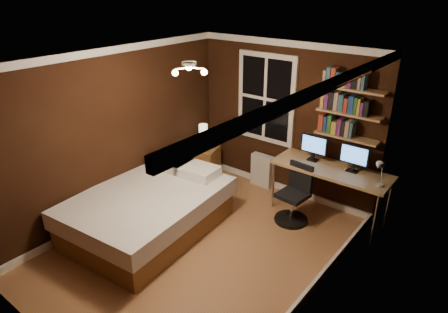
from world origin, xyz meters
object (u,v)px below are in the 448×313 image
Objects in this scene: radiator at (262,170)px; office_chair at (294,201)px; nightstand at (204,163)px; bed at (150,210)px; bedside_lamp at (203,136)px; desk at (331,172)px; monitor_left at (314,148)px; monitor_right at (354,158)px; desk_lamp at (380,173)px.

radiator is 1.17m from office_chair.
nightstand is 0.66× the size of office_chair.
bedside_lamp is at bearing 99.86° from bed.
office_chair is at bearing -6.80° from bedside_lamp.
bed is at bearing -74.84° from bedside_lamp.
bed is 2.18m from radiator.
desk is at bearing 40.33° from bed.
nightstand is 1.03× the size of radiator.
monitor_left is at bearing 165.96° from desk.
bed is at bearing -137.10° from monitor_right.
radiator is (0.51, 2.12, -0.03)m from bed.
nightstand is at bearing -172.45° from monitor_left.
monitor_right is at bearing 5.75° from bedside_lamp.
monitor_left is (0.99, -0.15, 0.73)m from radiator.
monitor_left is 0.94× the size of desk_lamp.
monitor_left is at bearing -8.50° from radiator.
monitor_left reaches higher than desk.
monitor_right is at bearing 17.18° from desk.
office_chair is (-1.08, -0.22, -0.71)m from desk_lamp.
desk_lamp is at bearing -30.93° from monitor_right.
bedside_lamp is 0.25× the size of desk.
radiator is 2.23m from desk_lamp.
monitor_left reaches higher than bed.
bed is 2.63× the size of office_chair.
office_chair is (1.96, -0.23, 0.03)m from nightstand.
nightstand is 0.51m from bedside_lamp.
radiator is 0.65× the size of office_chair.
bedside_lamp is at bearing -172.45° from monitor_left.
nightstand is at bearing -175.67° from desk.
nightstand is 3.13m from desk_lamp.
monitor_right is (2.58, 0.26, 0.72)m from nightstand.
bed is 2.97m from monitor_right.
desk_lamp reaches higher than office_chair.
radiator is 1.77m from monitor_right.
nightstand is at bearing 179.75° from desk_lamp.
monitor_right reaches higher than office_chair.
radiator is 1.31× the size of desk_lamp.
office_chair is at bearing -168.49° from desk_lamp.
nightstand reaches higher than radiator.
monitor_left is at bearing 180.00° from monitor_right.
monitor_right is 0.94× the size of desk_lamp.
desk_lamp is (0.46, -0.27, 0.02)m from monitor_right.
monitor_right is 1.05m from office_chair.
nightstand is at bearing 99.86° from bed.
desk_lamp reaches higher than radiator.
desk is 0.81m from desk_lamp.
desk is (2.31, 0.17, 0.46)m from nightstand.
radiator is at bearing 6.23° from nightstand.
bedside_lamp is 1.18m from radiator.
desk_lamp reaches higher than monitor_left.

